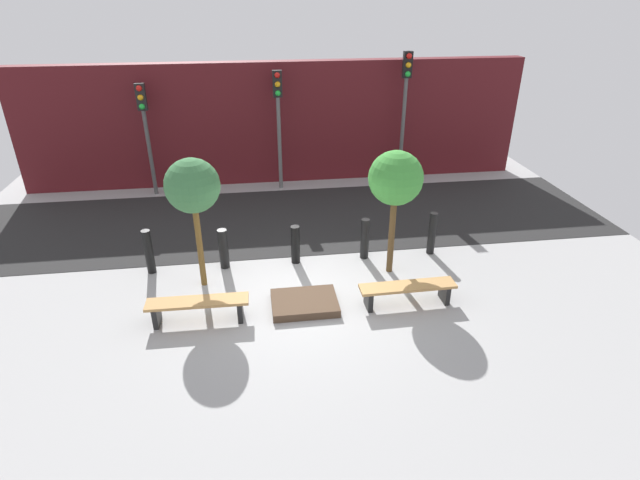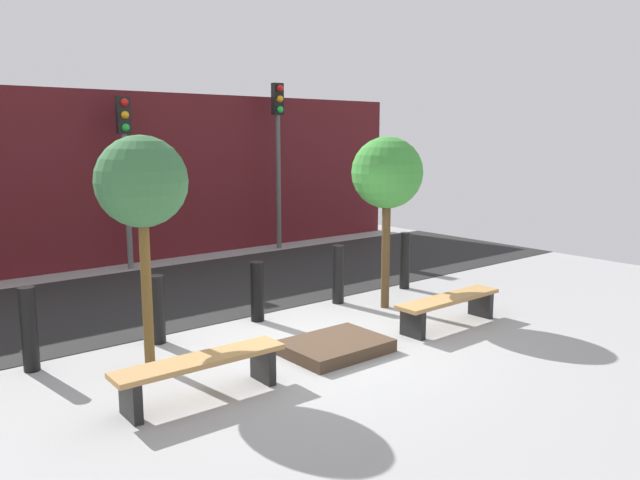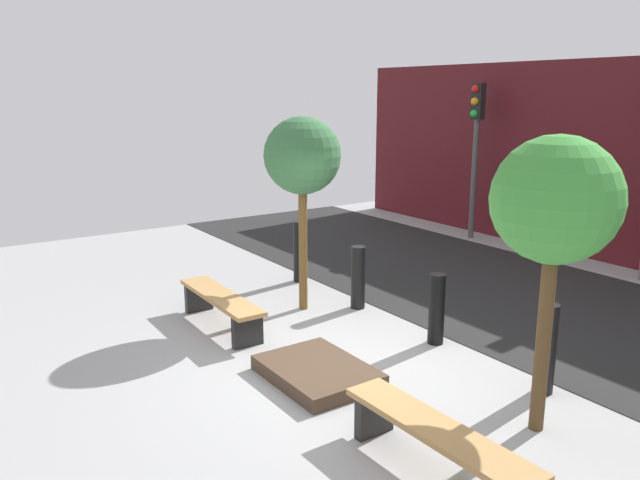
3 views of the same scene
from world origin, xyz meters
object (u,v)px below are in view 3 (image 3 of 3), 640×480
at_px(tree_behind_right_bench, 555,203).
at_px(bollard_far_left, 299,252).
at_px(planter_bed, 317,372).
at_px(traffic_light_west, 476,132).
at_px(bollard_center, 437,309).
at_px(bench_left, 221,303).
at_px(tree_behind_left_bench, 302,158).
at_px(bollard_right, 547,349).
at_px(bench_right, 437,440).
at_px(bollard_left, 358,277).

xyz_separation_m(tree_behind_right_bench, bollard_far_left, (-5.47, 0.71, -1.72)).
height_order(planter_bed, traffic_light_west, traffic_light_west).
relative_size(bollard_center, traffic_light_west, 0.28).
xyz_separation_m(bench_left, bollard_far_left, (-1.24, 2.08, 0.18)).
height_order(bench_left, tree_behind_left_bench, tree_behind_left_bench).
distance_m(bollard_far_left, bollard_center, 3.35).
bearing_deg(tree_behind_right_bench, bollard_far_left, 172.60).
relative_size(bench_left, bollard_right, 1.94).
bearing_deg(traffic_light_west, tree_behind_left_bench, -71.86).
height_order(bench_right, tree_behind_right_bench, tree_behind_right_bench).
relative_size(planter_bed, traffic_light_west, 0.40).
distance_m(bench_left, bollard_left, 2.13).
height_order(bench_left, traffic_light_west, traffic_light_west).
bearing_deg(bench_right, planter_bed, 173.59).
xyz_separation_m(tree_behind_left_bench, traffic_light_west, (-1.88, 5.73, 0.07)).
relative_size(bench_right, tree_behind_right_bench, 0.70).
relative_size(tree_behind_left_bench, bollard_left, 2.99).
distance_m(bench_left, bollard_center, 2.97).
relative_size(bollard_far_left, traffic_light_west, 0.31).
bearing_deg(bollard_center, planter_bed, -90.00).
distance_m(bench_left, planter_bed, 2.14).
height_order(tree_behind_left_bench, traffic_light_west, traffic_light_west).
relative_size(tree_behind_right_bench, bollard_right, 2.82).
bearing_deg(bollard_center, bollard_right, 0.00).
relative_size(bollard_left, bollard_right, 0.95).
height_order(bench_right, bollard_center, bollard_center).
bearing_deg(bollard_far_left, planter_bed, -29.30).
bearing_deg(traffic_light_west, bench_right, -49.29).
bearing_deg(traffic_light_west, bench_left, -75.19).
bearing_deg(planter_bed, bollard_center, 90.00).
bearing_deg(tree_behind_right_bench, traffic_light_west, 136.85).
bearing_deg(bench_right, tree_behind_left_bench, 161.04).
height_order(tree_behind_right_bench, bollard_center, tree_behind_right_bench).
height_order(bollard_center, bollard_right, bollard_right).
xyz_separation_m(planter_bed, bollard_center, (0.00, 1.88, 0.39)).
xyz_separation_m(planter_bed, bollard_right, (1.68, 1.88, 0.43)).
height_order(planter_bed, tree_behind_left_bench, tree_behind_left_bench).
relative_size(bollard_far_left, bollard_left, 1.10).
distance_m(bench_right, bollard_far_left, 5.86).
bearing_deg(tree_behind_left_bench, bollard_right, 10.60).
relative_size(bench_left, bollard_center, 2.09).
bearing_deg(bollard_left, bollard_center, 0.00).
height_order(bench_right, bollard_right, bollard_right).
bearing_deg(tree_behind_left_bench, bollard_left, 58.21).
relative_size(bollard_center, bollard_right, 0.93).
bearing_deg(tree_behind_left_bench, bench_left, -90.00).
relative_size(tree_behind_right_bench, traffic_light_west, 0.84).
distance_m(bench_right, planter_bed, 2.14).
bearing_deg(bollard_center, tree_behind_left_bench, -161.45).
distance_m(planter_bed, traffic_light_west, 8.30).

